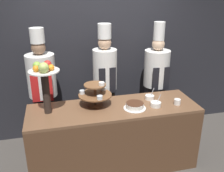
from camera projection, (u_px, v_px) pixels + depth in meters
name	position (u px, v px, depth m)	size (l,w,h in m)	color
wall_back	(98.00, 49.00, 3.91)	(10.00, 0.06, 2.80)	#232328
buffet_counter	(114.00, 137.00, 3.33)	(2.17, 0.68, 0.89)	brown
tiered_stand	(95.00, 93.00, 3.15)	(0.42, 0.42, 0.33)	brown
fruit_pedestal	(44.00, 78.00, 2.86)	(0.35, 0.35, 0.66)	#2D231E
cake_round	(135.00, 106.00, 3.12)	(0.28, 0.28, 0.08)	white
cup_white	(177.00, 102.00, 3.23)	(0.08, 0.08, 0.07)	white
serving_bowl_near	(156.00, 104.00, 3.18)	(0.13, 0.13, 0.16)	white
serving_bowl_far	(150.00, 97.00, 3.38)	(0.12, 0.12, 0.16)	white
chef_left	(43.00, 86.00, 3.52)	(0.40, 0.40, 1.82)	black
chef_center_left	(105.00, 79.00, 3.71)	(0.35, 0.35, 1.85)	#38332D
chef_center_right	(156.00, 78.00, 3.91)	(0.39, 0.39, 1.85)	#28282D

